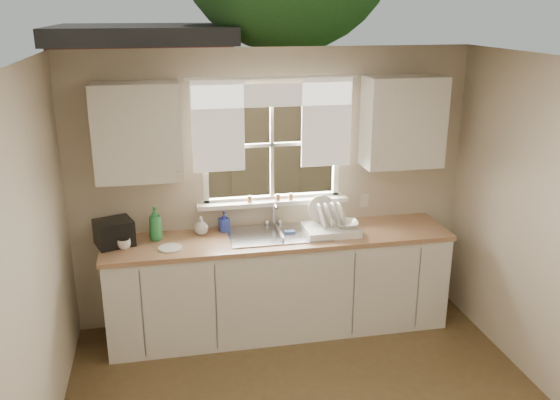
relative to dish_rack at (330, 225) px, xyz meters
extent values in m
cube|color=beige|center=(-0.46, 0.34, -0.40)|extent=(3.60, 0.02, 1.15)
cube|color=beige|center=(-0.46, 0.34, 1.35)|extent=(3.60, 0.02, 0.35)
cube|color=beige|center=(-1.66, 0.34, 0.67)|extent=(1.20, 0.02, 1.00)
cube|color=beige|center=(0.74, 0.34, 0.67)|extent=(1.20, 0.02, 1.00)
cube|color=beige|center=(-2.26, -1.66, 0.27)|extent=(0.02, 4.00, 2.50)
cube|color=silver|center=(-0.46, -1.66, 1.52)|extent=(3.60, 4.00, 0.02)
cube|color=white|center=(-0.46, 0.36, 0.17)|extent=(1.30, 0.06, 0.05)
cube|color=white|center=(-0.46, 0.36, 1.17)|extent=(1.30, 0.06, 0.05)
cube|color=white|center=(-1.06, 0.36, 0.67)|extent=(0.05, 0.06, 1.05)
cube|color=white|center=(0.14, 0.36, 0.67)|extent=(0.05, 0.06, 1.05)
cube|color=white|center=(-0.46, 0.36, 0.67)|extent=(0.03, 0.04, 1.00)
cube|color=white|center=(-0.46, 0.36, 0.67)|extent=(1.20, 0.04, 0.03)
cube|color=white|center=(-0.46, 0.30, 0.15)|extent=(1.38, 0.14, 0.04)
cylinder|color=white|center=(-0.46, 0.28, 1.27)|extent=(1.50, 0.02, 0.02)
cube|color=white|center=(-0.94, 0.29, 0.87)|extent=(0.45, 0.02, 0.80)
cube|color=white|center=(0.02, 0.29, 0.87)|extent=(0.45, 0.02, 0.80)
cube|color=white|center=(-0.46, 0.29, 1.12)|extent=(1.40, 0.02, 0.20)
cube|color=silver|center=(-0.46, 0.02, -0.54)|extent=(3.00, 0.62, 0.87)
cube|color=#AA7B55|center=(-0.46, 0.02, -0.09)|extent=(3.04, 0.65, 0.04)
cube|color=silver|center=(-1.61, 0.16, 0.87)|extent=(0.70, 0.33, 0.80)
cube|color=silver|center=(0.69, 0.16, 0.87)|extent=(0.70, 0.33, 0.80)
cube|color=beige|center=(0.42, 0.32, 0.10)|extent=(0.08, 0.01, 0.12)
cylinder|color=brown|center=(-0.30, 0.28, 0.20)|extent=(0.04, 0.04, 0.06)
cylinder|color=brown|center=(-0.42, 0.28, 0.20)|extent=(0.04, 0.04, 0.06)
cylinder|color=brown|center=(-0.68, 0.28, 0.20)|extent=(0.04, 0.04, 0.06)
cube|color=#335421|center=(-0.46, 5.34, -1.00)|extent=(20.00, 10.00, 0.02)
cube|color=#7F6546|center=(-0.46, 3.34, -0.08)|extent=(8.00, 0.10, 1.80)
cube|color=#5C1913|center=(-1.66, 6.84, 0.12)|extent=(3.00, 3.00, 2.20)
cube|color=black|center=(-1.66, 6.84, 1.37)|extent=(3.20, 3.20, 0.30)
cylinder|color=#423021|center=(0.94, 6.34, 0.62)|extent=(0.36, 0.36, 3.20)
cube|color=#B7B7BC|center=(-0.46, 0.05, -0.15)|extent=(0.84, 0.46, 0.18)
cube|color=#B7B7BC|center=(-0.46, 0.05, -0.06)|extent=(0.88, 0.50, 0.01)
cube|color=#B7B7BC|center=(-0.46, 0.05, -0.09)|extent=(0.02, 0.41, 0.14)
cylinder|color=silver|center=(-0.46, 0.30, 0.04)|extent=(0.03, 0.03, 0.22)
cylinder|color=silver|center=(-0.46, 0.22, 0.15)|extent=(0.02, 0.18, 0.02)
sphere|color=silver|center=(-0.52, 0.30, -0.04)|extent=(0.05, 0.05, 0.05)
sphere|color=silver|center=(-0.40, 0.30, -0.04)|extent=(0.05, 0.05, 0.05)
cube|color=white|center=(0.00, -0.01, -0.04)|extent=(0.47, 0.36, 0.06)
cylinder|color=white|center=(-0.05, 0.11, 0.11)|extent=(0.26, 0.08, 0.25)
cylinder|color=white|center=(-0.09, -0.01, 0.10)|extent=(0.07, 0.22, 0.22)
cylinder|color=white|center=(-0.03, -0.01, 0.10)|extent=(0.07, 0.22, 0.22)
cylinder|color=white|center=(0.03, -0.01, 0.10)|extent=(0.07, 0.22, 0.22)
cylinder|color=white|center=(0.09, -0.01, 0.10)|extent=(0.07, 0.22, 0.22)
imported|color=silver|center=(0.13, -0.05, 0.02)|extent=(0.23, 0.23, 0.05)
imported|color=#2F9149|center=(-1.52, 0.14, 0.08)|extent=(0.14, 0.14, 0.30)
imported|color=#2E3FAD|center=(-0.92, 0.22, 0.02)|extent=(0.10, 0.10, 0.18)
imported|color=beige|center=(-1.12, 0.19, 0.01)|extent=(0.15, 0.15, 0.16)
cylinder|color=silver|center=(-1.40, -0.09, -0.06)|extent=(0.20, 0.20, 0.01)
imported|color=white|center=(-1.77, -0.02, -0.03)|extent=(0.12, 0.12, 0.09)
cube|color=black|center=(-1.86, 0.09, 0.04)|extent=(0.36, 0.34, 0.22)
camera|label=1|loc=(-1.40, -4.72, 1.84)|focal=38.00mm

